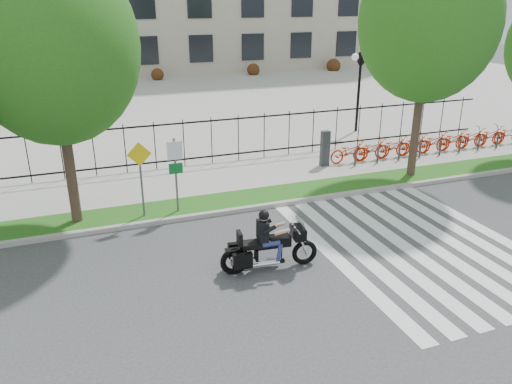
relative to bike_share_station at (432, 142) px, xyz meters
name	(u,v)px	position (x,y,z in m)	size (l,w,h in m)	color
ground	(264,274)	(-11.10, -7.20, -0.64)	(120.00, 120.00, 0.00)	#3A393C
curb	(219,213)	(-11.10, -3.10, -0.56)	(60.00, 0.20, 0.15)	#9A9891
grass_verge	(212,204)	(-11.10, -2.25, -0.56)	(60.00, 1.50, 0.15)	#1A5314
sidewalk	(195,181)	(-11.10, 0.25, -0.56)	(60.00, 3.50, 0.15)	gray
plaza	(135,101)	(-11.10, 17.80, -0.59)	(80.00, 34.00, 0.10)	gray
crosswalk_stripes	(415,244)	(-6.27, -7.20, -0.63)	(5.70, 8.00, 0.01)	silver
iron_fence	(184,143)	(-11.10, 2.00, 0.51)	(30.00, 0.06, 2.00)	black
lamp_post_right	(360,73)	(-1.10, 4.80, 2.57)	(1.06, 0.70, 4.25)	black
street_tree_1	(53,47)	(-15.58, -2.25, 4.88)	(4.90, 4.90, 8.20)	#36271D
street_tree_2	(429,22)	(-2.80, -2.25, 5.35)	(5.05, 5.05, 8.75)	#36271D
bike_share_station	(432,142)	(0.00, 0.00, 0.00)	(11.09, 0.86, 1.50)	#2D2D33
sign_pole_regulatory	(176,166)	(-12.39, -2.62, 1.10)	(0.50, 0.09, 2.50)	#59595B
sign_pole_warning	(140,169)	(-13.51, -2.62, 1.11)	(0.78, 0.09, 2.49)	#59595B
motorcycle_rider	(269,246)	(-10.86, -6.99, 0.05)	(2.69, 0.87, 2.07)	black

